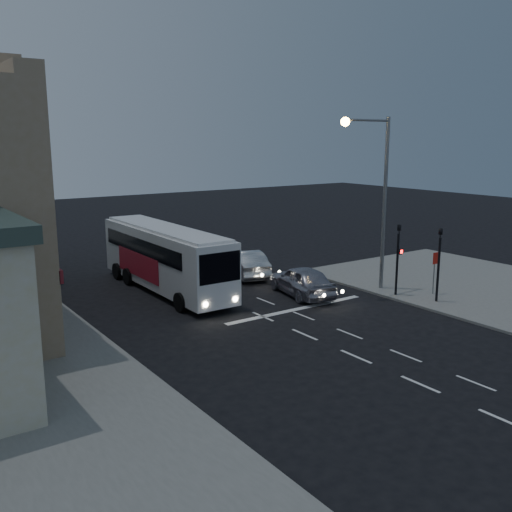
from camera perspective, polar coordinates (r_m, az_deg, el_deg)
ground at (r=24.82m, az=3.40°, el=-7.23°), size 120.00×120.00×0.00m
road_markings at (r=28.07m, az=1.27°, el=-4.95°), size 8.00×30.55×0.01m
tour_bus at (r=30.75m, az=-9.07°, el=-0.04°), size 2.67×11.29×3.46m
car_suv at (r=29.71m, az=4.59°, el=-2.47°), size 2.68×4.92×1.59m
car_sedan_a at (r=33.76m, az=-1.07°, el=-0.73°), size 2.94×5.04×1.57m
car_sedan_b at (r=38.51m, az=-4.99°, el=0.61°), size 2.15×4.77×1.35m
car_sedan_c at (r=43.81m, az=-8.30°, el=1.99°), size 3.89×5.96×1.53m
car_extra at (r=49.16m, az=-11.85°, el=2.85°), size 1.96×4.47×1.43m
traffic_signal_main at (r=29.87m, az=14.03°, el=0.49°), size 0.25×0.35×4.10m
traffic_signal_side at (r=29.19m, az=17.85°, el=0.02°), size 0.18×0.15×4.10m
regulatory_sign at (r=30.71m, az=17.47°, el=-0.97°), size 0.45×0.12×2.20m
streetlight at (r=30.19m, az=11.97°, el=7.05°), size 3.32×0.44×9.00m
street_tree at (r=34.19m, az=-24.04°, el=4.73°), size 4.00×4.00×6.20m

